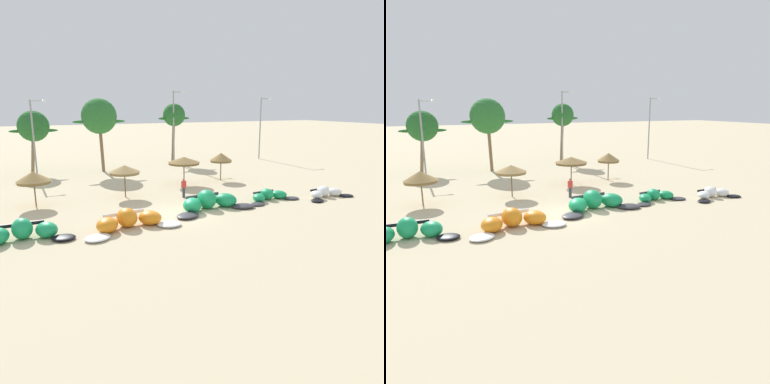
# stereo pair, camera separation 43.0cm
# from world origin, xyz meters

# --- Properties ---
(ground_plane) EXTENTS (260.00, 260.00, 0.00)m
(ground_plane) POSITION_xyz_m (0.00, 0.00, 0.00)
(ground_plane) COLOR beige
(kite_far_left) EXTENTS (5.80, 2.63, 1.22)m
(kite_far_left) POSITION_xyz_m (-10.07, -0.83, 0.47)
(kite_far_left) COLOR black
(kite_far_left) RESTS_ON ground
(kite_left) EXTENTS (6.49, 3.31, 1.20)m
(kite_left) POSITION_xyz_m (-4.05, -1.29, 0.46)
(kite_left) COLOR white
(kite_left) RESTS_ON ground
(kite_left_of_center) EXTENTS (6.80, 3.40, 1.38)m
(kite_left_of_center) POSITION_xyz_m (2.46, 0.33, 0.53)
(kite_left_of_center) COLOR #333338
(kite_left_of_center) RESTS_ON ground
(kite_center) EXTENTS (5.02, 2.51, 0.88)m
(kite_center) POSITION_xyz_m (8.08, 0.62, 0.34)
(kite_center) COLOR #333338
(kite_center) RESTS_ON ground
(kite_right_of_center) EXTENTS (4.86, 2.37, 0.89)m
(kite_right_of_center) POSITION_xyz_m (12.90, -0.64, 0.34)
(kite_right_of_center) COLOR black
(kite_right_of_center) RESTS_ON ground
(beach_umbrella_near_van) EXTENTS (2.50, 2.50, 2.68)m
(beach_umbrella_near_van) POSITION_xyz_m (-9.04, 6.66, 2.22)
(beach_umbrella_near_van) COLOR brown
(beach_umbrella_near_van) RESTS_ON ground
(beach_umbrella_middle) EXTENTS (2.56, 2.56, 2.67)m
(beach_umbrella_middle) POSITION_xyz_m (-2.12, 6.65, 2.30)
(beach_umbrella_middle) COLOR brown
(beach_umbrella_middle) RESTS_ON ground
(beach_umbrella_near_palms) EXTENTS (3.09, 3.09, 2.69)m
(beach_umbrella_near_palms) POSITION_xyz_m (4.29, 8.97, 2.33)
(beach_umbrella_near_palms) COLOR brown
(beach_umbrella_near_palms) RESTS_ON ground
(beach_umbrella_outermost) EXTENTS (2.25, 2.25, 2.80)m
(beach_umbrella_outermost) POSITION_xyz_m (8.56, 9.32, 2.33)
(beach_umbrella_outermost) COLOR brown
(beach_umbrella_outermost) RESTS_ON ground
(person_near_kites) EXTENTS (0.36, 0.24, 1.62)m
(person_near_kites) POSITION_xyz_m (2.18, 4.31, 0.82)
(person_near_kites) COLOR #383842
(person_near_kites) RESTS_ON ground
(palm_left) EXTENTS (5.12, 3.41, 6.92)m
(palm_left) POSITION_xyz_m (-8.14, 22.21, 5.16)
(palm_left) COLOR #7F6647
(palm_left) RESTS_ON ground
(palm_left_of_gap) EXTENTS (5.93, 3.95, 8.27)m
(palm_left_of_gap) POSITION_xyz_m (-1.34, 19.66, 6.24)
(palm_left_of_gap) COLOR brown
(palm_left_of_gap) RESTS_ON ground
(palm_center_left) EXTENTS (4.39, 2.93, 7.73)m
(palm_center_left) POSITION_xyz_m (8.93, 22.43, 6.15)
(palm_center_left) COLOR brown
(palm_center_left) RESTS_ON ground
(lamppost_west_center) EXTENTS (1.70, 0.24, 8.09)m
(lamppost_west_center) POSITION_xyz_m (-8.18, 19.56, 4.56)
(lamppost_west_center) COLOR gray
(lamppost_west_center) RESTS_ON ground
(lamppost_east_center) EXTENTS (1.65, 0.24, 9.27)m
(lamppost_east_center) POSITION_xyz_m (8.49, 21.22, 5.16)
(lamppost_east_center) COLOR gray
(lamppost_east_center) RESTS_ON ground
(lamppost_east) EXTENTS (1.81, 0.24, 8.54)m
(lamppost_east) POSITION_xyz_m (21.41, 20.45, 4.80)
(lamppost_east) COLOR gray
(lamppost_east) RESTS_ON ground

